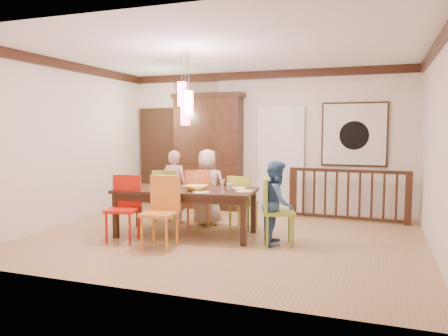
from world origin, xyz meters
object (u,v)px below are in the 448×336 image
(person_far_mid, at_px, (207,187))
(balustrade, at_px, (348,194))
(dining_table, at_px, (186,194))
(chair_end_right, at_px, (279,206))
(chair_far_left, at_px, (167,192))
(person_end_right, at_px, (277,202))
(person_far_left, at_px, (175,187))
(china_hutch, at_px, (208,151))

(person_far_mid, bearing_deg, balustrade, -171.86)
(dining_table, xyz_separation_m, chair_end_right, (1.52, -0.06, -0.10))
(chair_far_left, height_order, chair_end_right, chair_end_right)
(chair_end_right, xyz_separation_m, person_far_mid, (-1.50, 0.92, 0.11))
(chair_far_left, xyz_separation_m, person_end_right, (2.23, -0.84, 0.07))
(chair_end_right, bearing_deg, person_far_left, 49.28)
(person_far_mid, bearing_deg, person_far_left, -15.06)
(dining_table, bearing_deg, person_far_left, 120.72)
(chair_end_right, bearing_deg, dining_table, 69.36)
(china_hutch, relative_size, person_end_right, 1.99)
(balustrade, relative_size, person_end_right, 1.79)
(balustrade, xyz_separation_m, person_far_mid, (-2.34, -1.21, 0.17))
(balustrade, distance_m, person_end_right, 2.27)
(person_end_right, bearing_deg, dining_table, 80.11)
(person_far_left, relative_size, person_end_right, 1.07)
(balustrade, relative_size, person_far_left, 1.67)
(chair_end_right, distance_m, balustrade, 2.29)
(chair_end_right, relative_size, china_hutch, 0.40)
(person_far_left, bearing_deg, person_far_mid, -177.05)
(dining_table, height_order, chair_end_right, chair_end_right)
(person_far_left, xyz_separation_m, person_end_right, (2.08, -0.83, -0.04))
(china_hutch, height_order, person_far_left, china_hutch)
(person_end_right, bearing_deg, chair_end_right, -147.32)
(chair_end_right, bearing_deg, chair_far_left, 50.32)
(dining_table, distance_m, chair_far_left, 1.13)
(chair_far_left, bearing_deg, balustrade, -168.49)
(chair_end_right, height_order, person_end_right, person_end_right)
(china_hutch, distance_m, person_end_right, 3.24)
(chair_end_right, xyz_separation_m, balustrade, (0.84, 2.13, -0.07))
(china_hutch, xyz_separation_m, person_far_mid, (0.60, -1.56, -0.56))
(chair_far_left, relative_size, chair_end_right, 0.97)
(china_hutch, xyz_separation_m, person_far_left, (-0.02, -1.61, -0.57))
(china_hutch, relative_size, balustrade, 1.12)
(dining_table, xyz_separation_m, balustrade, (2.36, 2.07, -0.17))
(person_far_left, height_order, person_far_mid, person_far_mid)
(chair_end_right, relative_size, balustrade, 0.45)
(chair_far_left, distance_m, china_hutch, 1.74)
(balustrade, bearing_deg, chair_end_right, -108.31)
(dining_table, xyz_separation_m, person_far_mid, (0.02, 0.86, 0.01))
(dining_table, xyz_separation_m, person_end_right, (1.48, -0.02, -0.05))
(china_hutch, bearing_deg, person_end_right, -49.84)
(person_far_left, height_order, person_end_right, person_far_left)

